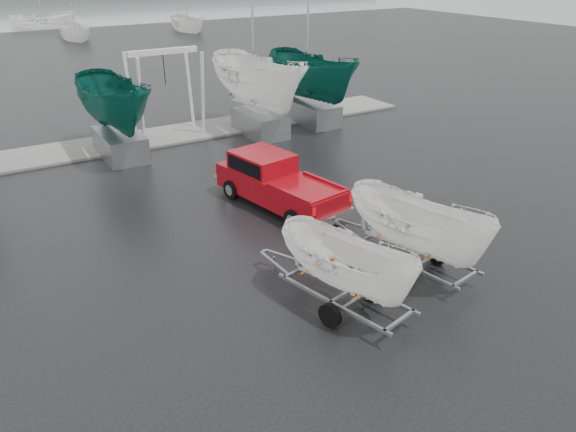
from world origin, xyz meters
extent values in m
plane|color=black|center=(0.00, 0.00, 0.00)|extent=(120.00, 120.00, 0.00)
cube|color=gray|center=(0.00, 13.00, 0.05)|extent=(30.00, 3.00, 0.12)
cube|color=maroon|center=(2.21, 3.01, 0.71)|extent=(2.60, 5.35, 0.84)
cube|color=maroon|center=(2.05, 3.93, 1.37)|extent=(1.95, 2.28, 0.75)
cube|color=black|center=(2.05, 3.93, 1.42)|extent=(1.94, 2.07, 0.49)
cube|color=silver|center=(2.65, 0.44, 0.44)|extent=(1.79, 0.46, 0.31)
cylinder|color=black|center=(1.10, 4.53, 0.35)|extent=(0.38, 0.74, 0.71)
cylinder|color=black|center=(2.76, 4.81, 0.35)|extent=(0.38, 0.74, 0.71)
cylinder|color=black|center=(1.66, 1.22, 0.35)|extent=(0.38, 0.74, 0.71)
cylinder|color=black|center=(3.32, 1.50, 0.35)|extent=(0.38, 0.74, 0.71)
cube|color=gray|center=(2.64, -2.81, 0.45)|extent=(0.68, 3.56, 0.08)
cube|color=gray|center=(3.72, -2.62, 0.45)|extent=(0.68, 3.56, 0.08)
cylinder|color=gray|center=(3.21, -2.91, 0.30)|extent=(1.59, 0.35, 0.08)
cylinder|color=black|center=(2.43, -3.05, 0.30)|extent=(0.28, 0.62, 0.60)
cylinder|color=black|center=(4.00, -2.78, 0.30)|extent=(0.28, 0.62, 0.60)
imported|color=white|center=(3.18, -2.71, 2.79)|extent=(2.00, 2.04, 4.60)
cube|color=#FF5F08|center=(3.05, -1.93, 1.00)|extent=(1.54, 0.30, 0.03)
cube|color=#FF5F08|center=(3.32, -3.50, 1.00)|extent=(1.54, 0.30, 0.03)
cube|color=gray|center=(-0.14, -3.35, 0.45)|extent=(0.88, 3.53, 0.08)
cube|color=gray|center=(0.93, -3.10, 0.45)|extent=(0.88, 3.53, 0.08)
cylinder|color=gray|center=(0.44, -3.42, 0.30)|extent=(1.58, 0.44, 0.08)
cylinder|color=black|center=(-0.34, -3.60, 0.30)|extent=(0.31, 0.63, 0.60)
cylinder|color=black|center=(1.22, -3.24, 0.30)|extent=(0.31, 0.63, 0.60)
imported|color=white|center=(0.40, -3.22, 2.53)|extent=(1.85, 1.88, 4.08)
cube|color=#FF5F08|center=(0.22, -2.44, 1.00)|extent=(1.52, 0.39, 0.03)
cube|color=#FF5F08|center=(0.58, -4.00, 1.00)|extent=(1.52, 0.39, 0.03)
cylinder|color=silver|center=(0.45, 12.20, 2.00)|extent=(0.16, 0.58, 3.99)
cylinder|color=silver|center=(0.45, 13.80, 2.00)|extent=(0.16, 0.58, 3.99)
cylinder|color=silver|center=(3.45, 12.20, 2.00)|extent=(0.16, 0.58, 3.99)
cylinder|color=silver|center=(3.45, 13.80, 2.00)|extent=(0.16, 0.58, 3.99)
cube|color=silver|center=(1.95, 13.00, 4.00)|extent=(3.30, 0.25, 0.25)
cube|color=gray|center=(-0.97, 11.20, 0.55)|extent=(1.60, 3.20, 1.10)
imported|color=#0B4F44|center=(-0.97, 11.20, 4.32)|extent=(2.42, 2.49, 6.44)
cube|color=gray|center=(5.84, 11.00, 0.55)|extent=(1.60, 3.20, 1.10)
imported|color=white|center=(5.84, 11.00, 4.76)|extent=(2.75, 2.83, 7.32)
cube|color=gray|center=(9.10, 11.30, 0.55)|extent=(1.60, 3.20, 1.10)
imported|color=#0B4F44|center=(9.10, 11.30, 4.51)|extent=(2.56, 2.63, 6.81)
imported|color=white|center=(5.81, 49.94, 0.00)|extent=(2.71, 2.77, 7.00)
imported|color=white|center=(18.28, 50.32, 0.00)|extent=(2.93, 3.00, 7.37)
imported|color=white|center=(4.72, 61.75, 0.00)|extent=(3.40, 3.34, 7.47)
camera|label=1|loc=(-6.96, -12.48, 8.10)|focal=35.00mm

